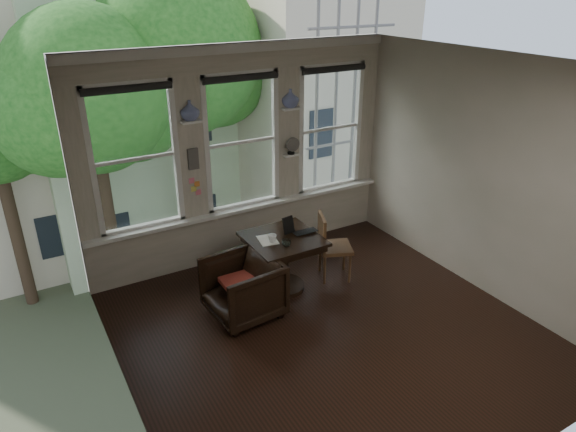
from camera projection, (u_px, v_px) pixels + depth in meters
ground at (329, 332)px, 5.95m from camera, size 4.50×4.50×0.00m
ceiling at (340, 65)px, 4.70m from camera, size 4.50×4.50×0.00m
wall_back at (241, 156)px, 7.09m from camera, size 4.50×0.00×4.50m
wall_front at (519, 331)px, 3.55m from camera, size 4.50×0.00×4.50m
wall_left at (113, 270)px, 4.30m from camera, size 0.00×4.50×4.50m
wall_right at (484, 177)px, 6.34m from camera, size 0.00×4.50×4.50m
window_left at (135, 159)px, 6.35m from camera, size 1.10×0.12×1.90m
window_center at (241, 142)px, 7.01m from camera, size 1.10×0.12×1.90m
window_right at (329, 128)px, 7.67m from camera, size 1.10×0.12×1.90m
shelf_left at (191, 121)px, 6.43m from camera, size 0.26×0.16×0.03m
shelf_right at (290, 108)px, 7.09m from camera, size 0.26×0.16×0.03m
intercom at (193, 159)px, 6.67m from camera, size 0.14×0.06×0.28m
sticky_notes at (195, 184)px, 6.82m from camera, size 0.16×0.01×0.24m
desk_fan at (291, 148)px, 7.32m from camera, size 0.20×0.20×0.24m
vase_left at (190, 110)px, 6.38m from camera, size 0.24×0.24×0.25m
vase_right at (290, 98)px, 7.04m from camera, size 0.24×0.24×0.25m
table at (283, 263)px, 6.64m from camera, size 0.90×0.90×0.75m
armchair_left at (243, 288)px, 6.11m from camera, size 0.88×0.86×0.74m
cushion_red at (243, 283)px, 6.07m from camera, size 0.45×0.45×0.06m
side_chair_right at (335, 247)px, 6.87m from camera, size 0.55×0.55×0.92m
laptop at (307, 234)px, 6.56m from camera, size 0.33×0.21×0.03m
mug at (272, 239)px, 6.35m from camera, size 0.14×0.14×0.10m
drinking_glass at (286, 243)px, 6.26m from camera, size 0.12×0.12×0.09m
tablet at (288, 225)px, 6.57m from camera, size 0.17×0.10×0.22m
papers at (268, 240)px, 6.42m from camera, size 0.27×0.33×0.00m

